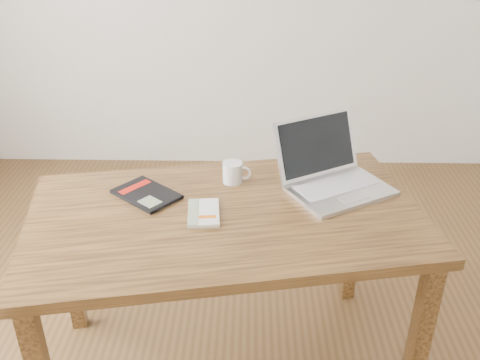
{
  "coord_description": "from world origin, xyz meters",
  "views": [
    {
      "loc": [
        0.04,
        -1.57,
        1.75
      ],
      "look_at": [
        0.0,
        0.12,
        0.85
      ],
      "focal_mm": 40.0,
      "sensor_mm": 36.0,
      "label": 1
    }
  ],
  "objects_px": {
    "desk": "(226,233)",
    "coffee_mug": "(233,172)",
    "black_guidebook": "(146,194)",
    "laptop": "(332,174)",
    "white_guidebook": "(203,213)"
  },
  "relations": [
    {
      "from": "white_guidebook",
      "to": "black_guidebook",
      "type": "distance_m",
      "value": 0.26
    },
    {
      "from": "black_guidebook",
      "to": "laptop",
      "type": "distance_m",
      "value": 0.71
    },
    {
      "from": "black_guidebook",
      "to": "laptop",
      "type": "relative_size",
      "value": 0.59
    },
    {
      "from": "black_guidebook",
      "to": "laptop",
      "type": "bearing_deg",
      "value": -42.22
    },
    {
      "from": "coffee_mug",
      "to": "black_guidebook",
      "type": "bearing_deg",
      "value": -154.14
    },
    {
      "from": "white_guidebook",
      "to": "black_guidebook",
      "type": "bearing_deg",
      "value": 145.02
    },
    {
      "from": "desk",
      "to": "black_guidebook",
      "type": "xyz_separation_m",
      "value": [
        -0.31,
        0.12,
        0.1
      ]
    },
    {
      "from": "desk",
      "to": "coffee_mug",
      "type": "bearing_deg",
      "value": 74.6
    },
    {
      "from": "laptop",
      "to": "coffee_mug",
      "type": "xyz_separation_m",
      "value": [
        -0.38,
        0.02,
        -0.01
      ]
    },
    {
      "from": "white_guidebook",
      "to": "black_guidebook",
      "type": "height_order",
      "value": "white_guidebook"
    },
    {
      "from": "desk",
      "to": "black_guidebook",
      "type": "bearing_deg",
      "value": 148.86
    },
    {
      "from": "white_guidebook",
      "to": "desk",
      "type": "bearing_deg",
      "value": 8.05
    },
    {
      "from": "desk",
      "to": "coffee_mug",
      "type": "xyz_separation_m",
      "value": [
        0.02,
        0.23,
        0.13
      ]
    },
    {
      "from": "desk",
      "to": "black_guidebook",
      "type": "relative_size",
      "value": 5.29
    },
    {
      "from": "coffee_mug",
      "to": "laptop",
      "type": "bearing_deg",
      "value": 2.47
    }
  ]
}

